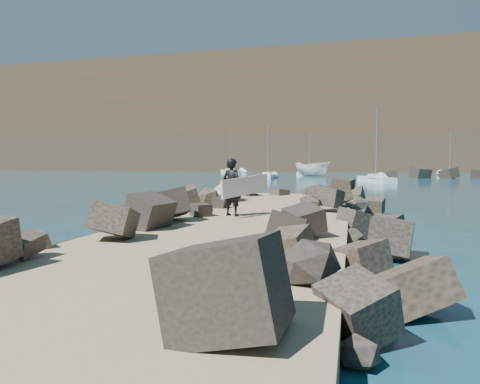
# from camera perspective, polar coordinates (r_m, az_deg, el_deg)

# --- Properties ---
(ground) EXTENTS (800.00, 800.00, 0.00)m
(ground) POSITION_cam_1_polar(r_m,az_deg,el_deg) (13.35, 1.10, -6.14)
(ground) COLOR #0F384C
(ground) RESTS_ON ground
(jetty) EXTENTS (6.00, 26.00, 0.60)m
(jetty) POSITION_cam_1_polar(r_m,az_deg,el_deg) (11.39, -1.29, -6.37)
(jetty) COLOR #8C7759
(jetty) RESTS_ON ground
(riprap_left) EXTENTS (2.60, 22.00, 1.00)m
(riprap_left) POSITION_cam_1_polar(r_m,az_deg,el_deg) (12.90, -13.17, -4.36)
(riprap_left) COLOR black
(riprap_left) RESTS_ON ground
(riprap_right) EXTENTS (2.60, 22.00, 1.00)m
(riprap_right) POSITION_cam_1_polar(r_m,az_deg,el_deg) (11.42, 13.62, -5.44)
(riprap_right) COLOR black
(riprap_right) RESTS_ON ground
(headland) EXTENTS (360.00, 140.00, 32.00)m
(headland) POSITION_cam_1_polar(r_m,az_deg,el_deg) (173.45, 17.17, 8.34)
(headland) COLOR #2D4919
(headland) RESTS_ON ground
(surfboard_resting) EXTENTS (0.59, 2.22, 0.07)m
(surfboard_resting) POSITION_cam_1_polar(r_m,az_deg,el_deg) (18.11, -2.78, -0.17)
(surfboard_resting) COLOR beige
(surfboard_resting) RESTS_ON riprap_left
(boat_imported) EXTENTS (6.90, 5.06, 2.51)m
(boat_imported) POSITION_cam_1_polar(r_m,az_deg,el_deg) (71.64, 9.64, 3.07)
(boat_imported) COLOR white
(boat_imported) RESTS_ON ground
(surfer_with_board) EXTENTS (1.37, 2.15, 1.88)m
(surfer_with_board) POSITION_cam_1_polar(r_m,az_deg,el_deg) (13.86, -0.81, 0.68)
(surfer_with_board) COLOR black
(surfer_with_board) RESTS_ON jetty
(sailboat_a) EXTENTS (1.88, 6.33, 7.61)m
(sailboat_a) POSITION_cam_1_polar(r_m,az_deg,el_deg) (59.85, 3.72, 2.07)
(sailboat_a) COLOR white
(sailboat_a) RESTS_ON ground
(sailboat_e) EXTENTS (6.08, 6.76, 8.96)m
(sailboat_e) POSITION_cam_1_polar(r_m,az_deg,el_deg) (92.97, -1.25, 2.76)
(sailboat_e) COLOR white
(sailboat_e) RESTS_ON ground
(sailboat_c) EXTENTS (4.20, 7.46, 8.86)m
(sailboat_c) POSITION_cam_1_polar(r_m,az_deg,el_deg) (52.28, 17.65, 1.62)
(sailboat_c) COLOR white
(sailboat_c) RESTS_ON ground
(sailboat_b) EXTENTS (3.93, 6.20, 7.59)m
(sailboat_b) POSITION_cam_1_polar(r_m,az_deg,el_deg) (76.53, 9.23, 2.45)
(sailboat_b) COLOR white
(sailboat_b) RESTS_ON ground
(sailboat_d) EXTENTS (3.57, 6.16, 7.47)m
(sailboat_d) POSITION_cam_1_polar(r_m,az_deg,el_deg) (82.72, 26.13, 2.20)
(sailboat_d) COLOR white
(sailboat_d) RESTS_ON ground
(headland_buildings) EXTENTS (137.50, 30.50, 5.00)m
(headland_buildings) POSITION_cam_1_polar(r_m,az_deg,el_deg) (168.52, 19.80, 14.58)
(headland_buildings) COLOR white
(headland_buildings) RESTS_ON headland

